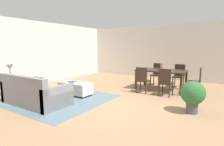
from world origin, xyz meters
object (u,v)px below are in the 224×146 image
at_px(ottoman_table, 75,88).
at_px(potted_plant, 193,94).
at_px(couch, 35,94).
at_px(dining_chair_far_left, 157,73).
at_px(side_table, 11,84).
at_px(dining_chair_near_right, 165,81).
at_px(book_on_ottoman, 72,82).
at_px(table_lamp, 10,68).
at_px(vase_centerpiece, 161,67).
at_px(dining_table, 161,72).
at_px(dining_chair_far_right, 179,74).
at_px(dining_chair_head_east, 197,79).
at_px(dining_chair_near_left, 142,79).

bearing_deg(ottoman_table, potted_plant, 4.94).
bearing_deg(couch, dining_chair_far_left, 65.04).
height_order(side_table, dining_chair_near_right, dining_chair_near_right).
bearing_deg(book_on_ottoman, table_lamp, -139.11).
xyz_separation_m(ottoman_table, vase_centerpiece, (2.20, 2.30, 0.63)).
relative_size(dining_table, dining_chair_far_right, 1.91).
distance_m(side_table, dining_chair_head_east, 6.15).
bearing_deg(dining_chair_near_right, side_table, -146.87).
bearing_deg(dining_chair_near_left, book_on_ottoman, -142.75).
distance_m(side_table, dining_table, 5.20).
bearing_deg(dining_chair_far_left, book_on_ottoman, -121.02).
bearing_deg(vase_centerpiece, side_table, -136.37).
bearing_deg(potted_plant, dining_chair_head_east, 94.81).
height_order(table_lamp, dining_chair_head_east, table_lamp).
bearing_deg(book_on_ottoman, dining_chair_head_east, 32.93).
xyz_separation_m(couch, ottoman_table, (0.29, 1.33, -0.04)).
xyz_separation_m(ottoman_table, dining_chair_near_right, (2.61, 1.44, 0.27)).
xyz_separation_m(dining_chair_far_right, vase_centerpiece, (-0.47, -0.82, 0.36)).
bearing_deg(dining_chair_near_left, table_lamp, -141.12).
relative_size(ottoman_table, side_table, 2.03).
xyz_separation_m(couch, dining_chair_far_left, (2.06, 4.43, 0.23)).
xyz_separation_m(couch, dining_chair_near_left, (2.10, 2.76, 0.23)).
distance_m(dining_chair_head_east, potted_plant, 1.97).
distance_m(dining_chair_near_right, book_on_ottoman, 3.09).
distance_m(side_table, vase_centerpiece, 5.23).
height_order(dining_chair_head_east, potted_plant, dining_chair_head_east).
height_order(couch, dining_table, couch).
distance_m(dining_chair_far_left, vase_centerpiece, 0.97).
height_order(dining_chair_far_left, potted_plant, dining_chair_far_left).
xyz_separation_m(dining_chair_far_right, book_on_ottoman, (-2.78, -3.14, -0.07)).
distance_m(couch, dining_table, 4.40).
xyz_separation_m(couch, book_on_ottoman, (0.18, 1.30, 0.17)).
xyz_separation_m(dining_chair_near_left, dining_chair_head_east, (1.63, 0.84, 0.00)).
bearing_deg(side_table, book_on_ottoman, 40.89).
bearing_deg(vase_centerpiece, table_lamp, -136.37).
bearing_deg(book_on_ottoman, ottoman_table, 13.28).
distance_m(couch, dining_chair_near_left, 3.47).
relative_size(dining_chair_near_right, vase_centerpiece, 3.90).
height_order(dining_chair_far_left, book_on_ottoman, dining_chair_far_left).
relative_size(ottoman_table, dining_chair_far_right, 1.21).
bearing_deg(table_lamp, dining_chair_near_left, 38.88).
bearing_deg(dining_chair_near_left, dining_chair_far_right, 62.91).
height_order(side_table, dining_table, dining_table).
height_order(ottoman_table, dining_chair_head_east, dining_chair_head_east).
relative_size(side_table, dining_chair_far_left, 0.60).
height_order(dining_chair_near_left, dining_chair_far_right, same).
height_order(ottoman_table, vase_centerpiece, vase_centerpiece).
bearing_deg(dining_chair_far_right, side_table, -133.88).
relative_size(table_lamp, dining_chair_far_right, 0.57).
relative_size(side_table, vase_centerpiece, 2.33).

